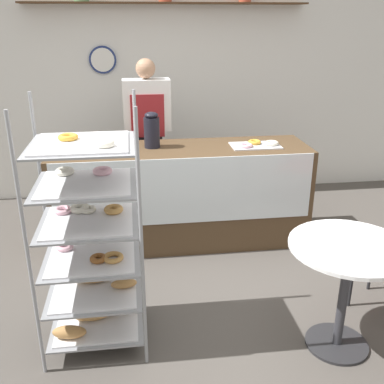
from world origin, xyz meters
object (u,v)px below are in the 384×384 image
(pastry_rack, at_px, (92,247))
(donut_tray_counter, at_px, (257,145))
(cafe_table, at_px, (347,271))
(person_worker, at_px, (148,136))
(coffee_carafe, at_px, (152,130))

(pastry_rack, height_order, donut_tray_counter, pastry_rack)
(pastry_rack, distance_m, cafe_table, 1.61)
(pastry_rack, xyz_separation_m, person_worker, (0.44, 1.90, 0.22))
(pastry_rack, xyz_separation_m, coffee_carafe, (0.46, 1.39, 0.41))
(pastry_rack, relative_size, coffee_carafe, 5.00)
(cafe_table, xyz_separation_m, coffee_carafe, (-1.11, 1.70, 0.52))
(pastry_rack, distance_m, coffee_carafe, 1.52)
(person_worker, bearing_deg, coffee_carafe, -87.89)
(coffee_carafe, bearing_deg, pastry_rack, -108.38)
(pastry_rack, bearing_deg, coffee_carafe, 71.62)
(cafe_table, distance_m, donut_tray_counter, 1.66)
(cafe_table, relative_size, donut_tray_counter, 1.68)
(cafe_table, xyz_separation_m, donut_tray_counter, (-0.15, 1.61, 0.38))
(pastry_rack, relative_size, cafe_table, 2.16)
(pastry_rack, distance_m, donut_tray_counter, 1.94)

